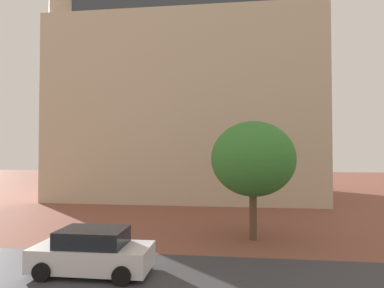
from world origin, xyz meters
name	(u,v)px	position (x,y,z in m)	size (l,w,h in m)	color
landmark_building	(187,95)	(-3.19, 32.43, 10.43)	(24.51, 14.91, 34.94)	beige
car_white	(93,252)	(-3.86, 11.24, 0.76)	(4.27, 1.97, 1.60)	silver
tree_curb_far	(253,159)	(2.32, 16.21, 4.06)	(4.22, 4.22, 5.97)	brown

